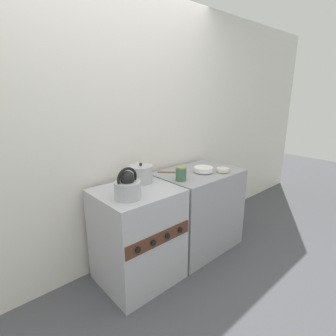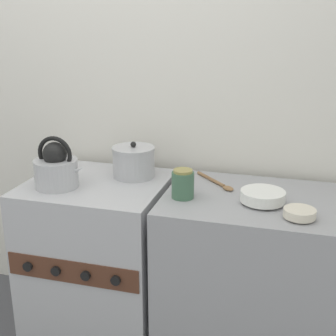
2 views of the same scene
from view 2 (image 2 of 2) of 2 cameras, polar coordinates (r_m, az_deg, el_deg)
name	(u,v)px [view 2 (image 2 of 2)]	position (r m, az deg, el deg)	size (l,w,h in m)	color
wall_back	(122,88)	(2.53, -5.64, 9.69)	(7.00, 0.06, 2.50)	silver
stove	(100,260)	(2.46, -8.31, -11.08)	(0.66, 0.62, 0.85)	#B2B2B7
counter	(255,283)	(2.29, 10.54, -13.56)	(0.85, 0.61, 0.85)	#99999E
kettle	(56,168)	(2.23, -13.46, -0.03)	(0.25, 0.20, 0.24)	#B2B2B7
cooking_pot	(134,162)	(2.32, -4.20, 0.77)	(0.21, 0.21, 0.18)	#B2B2B7
enamel_bowl	(263,196)	(2.04, 11.48, -3.40)	(0.19, 0.19, 0.06)	white
small_ceramic_bowl	(300,213)	(1.93, 15.75, -5.33)	(0.13, 0.13, 0.04)	beige
storage_jar	(183,184)	(2.06, 1.82, -1.97)	(0.10, 0.10, 0.13)	#3F664C
wooden_spoon	(218,183)	(2.24, 6.09, -1.81)	(0.22, 0.23, 0.02)	olive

